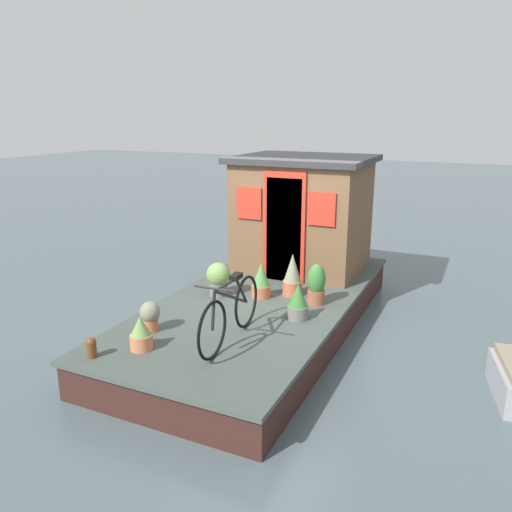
% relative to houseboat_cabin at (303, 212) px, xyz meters
% --- Properties ---
extents(ground_plane, '(60.00, 60.00, 0.00)m').
position_rel_houseboat_cabin_xyz_m(ground_plane, '(-1.75, 0.00, -1.51)').
color(ground_plane, '#4C5B60').
extents(houseboat_deck, '(5.73, 2.60, 0.52)m').
position_rel_houseboat_cabin_xyz_m(houseboat_deck, '(-1.75, 0.00, -1.25)').
color(houseboat_deck, '#424C47').
rests_on(houseboat_deck, ground_plane).
extents(houseboat_cabin, '(1.96, 2.27, 1.97)m').
position_rel_houseboat_cabin_xyz_m(houseboat_cabin, '(0.00, 0.00, 0.00)').
color(houseboat_cabin, brown).
rests_on(houseboat_cabin, houseboat_deck).
extents(bicycle, '(1.64, 0.50, 0.82)m').
position_rel_houseboat_cabin_xyz_m(bicycle, '(-3.29, -0.29, -0.62)').
color(bicycle, black).
rests_on(bicycle, houseboat_deck).
extents(potted_plant_sage, '(0.26, 0.26, 0.60)m').
position_rel_houseboat_cabin_xyz_m(potted_plant_sage, '(-1.66, -0.83, -0.70)').
color(potted_plant_sage, '#935138').
rests_on(potted_plant_sage, houseboat_deck).
extents(potted_plant_thyme, '(0.29, 0.29, 0.54)m').
position_rel_houseboat_cabin_xyz_m(potted_plant_thyme, '(-1.75, 0.01, -0.74)').
color(potted_plant_thyme, '#B2603D').
rests_on(potted_plant_thyme, houseboat_deck).
extents(potted_plant_mint, '(0.36, 0.36, 0.51)m').
position_rel_houseboat_cabin_xyz_m(potted_plant_mint, '(-1.95, 0.63, -0.72)').
color(potted_plant_mint, slate).
rests_on(potted_plant_mint, houseboat_deck).
extents(potted_plant_basil, '(0.29, 0.29, 0.49)m').
position_rel_houseboat_cabin_xyz_m(potted_plant_basil, '(-2.29, -0.78, -0.76)').
color(potted_plant_basil, slate).
rests_on(potted_plant_basil, houseboat_deck).
extents(potted_plant_ivy, '(0.26, 0.26, 0.39)m').
position_rel_houseboat_cabin_xyz_m(potted_plant_ivy, '(-3.45, 0.78, -0.79)').
color(potted_plant_ivy, '#B2603D').
rests_on(potted_plant_ivy, houseboat_deck).
extents(potted_plant_fern, '(0.29, 0.29, 0.65)m').
position_rel_houseboat_cabin_xyz_m(potted_plant_fern, '(-1.46, -0.38, -0.69)').
color(potted_plant_fern, '#B2603D').
rests_on(potted_plant_fern, houseboat_deck).
extents(potted_plant_succulent, '(0.27, 0.27, 0.41)m').
position_rel_houseboat_cabin_xyz_m(potted_plant_succulent, '(-3.92, 0.57, -0.80)').
color(potted_plant_succulent, '#C6754C').
rests_on(potted_plant_succulent, houseboat_deck).
extents(mooring_bollard, '(0.12, 0.12, 0.24)m').
position_rel_houseboat_cabin_xyz_m(mooring_bollard, '(-4.33, 0.95, -0.87)').
color(mooring_bollard, brown).
rests_on(mooring_bollard, houseboat_deck).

